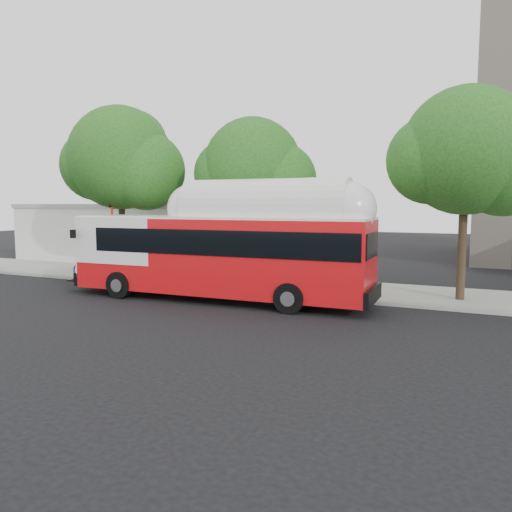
# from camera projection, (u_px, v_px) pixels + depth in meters

# --- Properties ---
(ground) EXTENTS (120.00, 120.00, 0.00)m
(ground) POSITION_uv_depth(u_px,v_px,m) (212.00, 310.00, 20.09)
(ground) COLOR black
(ground) RESTS_ON ground
(sidewalk) EXTENTS (60.00, 5.00, 0.15)m
(sidewalk) POSITION_uv_depth(u_px,v_px,m) (274.00, 285.00, 25.95)
(sidewalk) COLOR gray
(sidewalk) RESTS_ON ground
(curb_strip) EXTENTS (60.00, 0.30, 0.15)m
(curb_strip) POSITION_uv_depth(u_px,v_px,m) (253.00, 293.00, 23.60)
(curb_strip) COLOR gray
(curb_strip) RESTS_ON ground
(red_curb_segment) EXTENTS (10.00, 0.32, 0.16)m
(red_curb_segment) POSITION_uv_depth(u_px,v_px,m) (199.00, 288.00, 24.85)
(red_curb_segment) COLOR maroon
(red_curb_segment) RESTS_ON ground
(street_tree_left) EXTENTS (6.67, 5.80, 9.74)m
(street_tree_left) POSITION_uv_depth(u_px,v_px,m) (128.00, 162.00, 27.96)
(street_tree_left) COLOR #2D2116
(street_tree_left) RESTS_ON ground
(street_tree_mid) EXTENTS (5.75, 5.00, 8.62)m
(street_tree_mid) POSITION_uv_depth(u_px,v_px,m) (260.00, 171.00, 25.19)
(street_tree_mid) COLOR #2D2116
(street_tree_mid) RESTS_ON ground
(street_tree_right) EXTENTS (6.21, 5.40, 9.18)m
(street_tree_right) POSITION_uv_depth(u_px,v_px,m) (477.00, 156.00, 20.81)
(street_tree_right) COLOR #2D2116
(street_tree_right) RESTS_ON ground
(low_commercial_bldg) EXTENTS (16.20, 10.20, 4.25)m
(low_commercial_bldg) POSITION_uv_depth(u_px,v_px,m) (144.00, 231.00, 38.33)
(low_commercial_bldg) COLOR silver
(low_commercial_bldg) RESTS_ON ground
(transit_bus) EXTENTS (14.48, 3.40, 4.26)m
(transit_bus) POSITION_uv_depth(u_px,v_px,m) (220.00, 256.00, 21.87)
(transit_bus) COLOR red
(transit_bus) RESTS_ON ground
(signal_pole) EXTENTS (0.12, 0.41, 4.34)m
(signal_pole) POSITION_uv_depth(u_px,v_px,m) (113.00, 241.00, 27.62)
(signal_pole) COLOR red
(signal_pole) RESTS_ON ground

